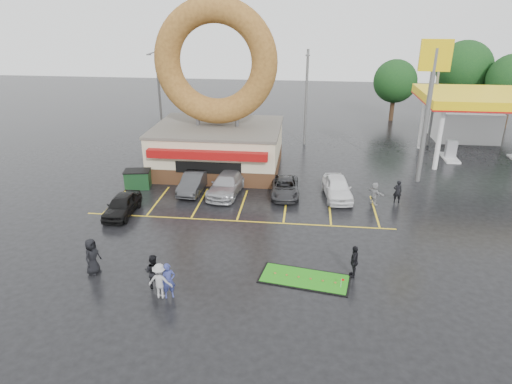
# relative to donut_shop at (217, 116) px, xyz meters

# --- Properties ---
(ground) EXTENTS (120.00, 120.00, 0.00)m
(ground) POSITION_rel_donut_shop_xyz_m (3.00, -12.97, -4.46)
(ground) COLOR black
(ground) RESTS_ON ground
(donut_shop) EXTENTS (10.20, 8.70, 13.50)m
(donut_shop) POSITION_rel_donut_shop_xyz_m (0.00, 0.00, 0.00)
(donut_shop) COLOR #472B19
(donut_shop) RESTS_ON ground
(gas_station) EXTENTS (12.30, 13.65, 5.90)m
(gas_station) POSITION_rel_donut_shop_xyz_m (23.00, 7.97, -0.77)
(gas_station) COLOR silver
(gas_station) RESTS_ON ground
(shell_sign) EXTENTS (2.20, 0.36, 10.60)m
(shell_sign) POSITION_rel_donut_shop_xyz_m (16.00, -0.97, 2.91)
(shell_sign) COLOR slate
(shell_sign) RESTS_ON ground
(streetlight_left) EXTENTS (0.40, 2.21, 9.00)m
(streetlight_left) POSITION_rel_donut_shop_xyz_m (-7.00, 6.95, 0.32)
(streetlight_left) COLOR slate
(streetlight_left) RESTS_ON ground
(streetlight_mid) EXTENTS (0.40, 2.21, 9.00)m
(streetlight_mid) POSITION_rel_donut_shop_xyz_m (7.00, 7.95, 0.32)
(streetlight_mid) COLOR slate
(streetlight_mid) RESTS_ON ground
(streetlight_right) EXTENTS (0.40, 2.21, 9.00)m
(streetlight_right) POSITION_rel_donut_shop_xyz_m (19.00, 8.95, 0.32)
(streetlight_right) COLOR slate
(streetlight_right) RESTS_ON ground
(tree_far_c) EXTENTS (6.30, 6.30, 9.00)m
(tree_far_c) POSITION_rel_donut_shop_xyz_m (25.00, 21.03, 1.37)
(tree_far_c) COLOR #332114
(tree_far_c) RESTS_ON ground
(tree_far_d) EXTENTS (4.90, 4.90, 7.00)m
(tree_far_d) POSITION_rel_donut_shop_xyz_m (17.00, 19.03, 0.07)
(tree_far_d) COLOR #332114
(tree_far_d) RESTS_ON ground
(car_black) EXTENTS (1.62, 3.99, 1.36)m
(car_black) POSITION_rel_donut_shop_xyz_m (-4.61, -9.47, -3.79)
(car_black) COLOR black
(car_black) RESTS_ON ground
(car_dgrey) EXTENTS (1.72, 4.32, 1.40)m
(car_dgrey) POSITION_rel_donut_shop_xyz_m (-0.91, -4.97, -3.76)
(car_dgrey) COLOR #2D2D2F
(car_dgrey) RESTS_ON ground
(car_silver) EXTENTS (2.60, 5.20, 1.45)m
(car_silver) POSITION_rel_donut_shop_xyz_m (1.61, -5.13, -3.74)
(car_silver) COLOR #98989C
(car_silver) RESTS_ON ground
(car_grey) EXTENTS (2.23, 4.38, 1.18)m
(car_grey) POSITION_rel_donut_shop_xyz_m (5.83, -4.97, -3.87)
(car_grey) COLOR #2E2E30
(car_grey) RESTS_ON ground
(car_white) EXTENTS (2.28, 4.63, 1.52)m
(car_white) POSITION_rel_donut_shop_xyz_m (9.56, -4.97, -3.70)
(car_white) COLOR white
(car_white) RESTS_ON ground
(person_blue) EXTENTS (0.77, 0.65, 1.78)m
(person_blue) POSITION_rel_donut_shop_xyz_m (1.08, -17.96, -3.57)
(person_blue) COLOR navy
(person_blue) RESTS_ON ground
(person_blackjkt) EXTENTS (0.91, 0.73, 1.79)m
(person_blackjkt) POSITION_rel_donut_shop_xyz_m (0.11, -17.27, -3.57)
(person_blackjkt) COLOR black
(person_blackjkt) RESTS_ON ground
(person_hoodie) EXTENTS (1.18, 0.71, 1.79)m
(person_hoodie) POSITION_rel_donut_shop_xyz_m (0.69, -18.02, -3.57)
(person_hoodie) COLOR gray
(person_hoodie) RESTS_ON ground
(person_bystander) EXTENTS (0.87, 1.09, 1.96)m
(person_bystander) POSITION_rel_donut_shop_xyz_m (-3.39, -16.40, -3.48)
(person_bystander) COLOR black
(person_bystander) RESTS_ON ground
(person_cameraman) EXTENTS (0.63, 1.09, 1.74)m
(person_cameraman) POSITION_rel_donut_shop_xyz_m (9.91, -15.14, -3.60)
(person_cameraman) COLOR black
(person_cameraman) RESTS_ON ground
(person_walker_near) EXTENTS (1.26, 1.47, 1.59)m
(person_walker_near) POSITION_rel_donut_shop_xyz_m (12.05, -5.86, -3.67)
(person_walker_near) COLOR #969699
(person_walker_near) RESTS_ON ground
(person_walker_far) EXTENTS (0.62, 0.43, 1.65)m
(person_walker_far) POSITION_rel_donut_shop_xyz_m (13.66, -5.38, -3.64)
(person_walker_far) COLOR black
(person_walker_far) RESTS_ON ground
(dumpster) EXTENTS (1.98, 1.49, 1.30)m
(dumpster) POSITION_rel_donut_shop_xyz_m (-5.25, -4.80, -3.81)
(dumpster) COLOR #18401F
(dumpster) RESTS_ON ground
(putting_green) EXTENTS (4.80, 2.69, 0.57)m
(putting_green) POSITION_rel_donut_shop_xyz_m (7.45, -15.74, -4.43)
(putting_green) COLOR black
(putting_green) RESTS_ON ground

